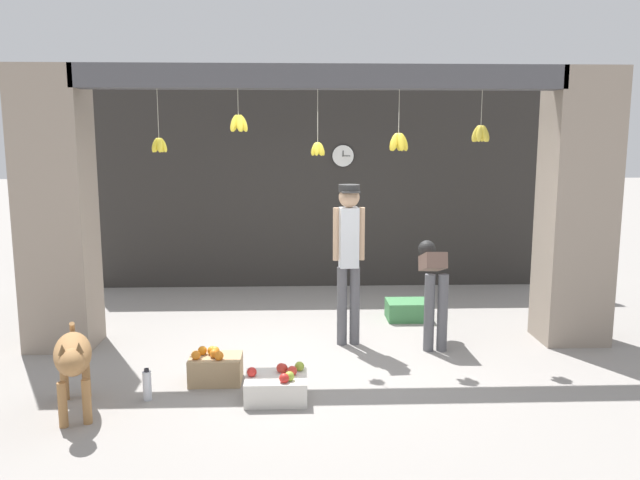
{
  "coord_description": "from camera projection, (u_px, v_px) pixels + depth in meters",
  "views": [
    {
      "loc": [
        -0.25,
        -6.32,
        2.22
      ],
      "look_at": [
        0.0,
        0.45,
        1.13
      ],
      "focal_mm": 35.0,
      "sensor_mm": 36.0,
      "label": 1
    }
  ],
  "objects": [
    {
      "name": "produce_box_green",
      "position": [
        408.0,
        310.0,
        7.77
      ],
      "size": [
        0.52,
        0.42,
        0.24
      ],
      "primitive_type": "cube",
      "color": "#42844C",
      "rests_on": "ground_plane"
    },
    {
      "name": "storefront_awning",
      "position": [
        323.0,
        81.0,
        6.27
      ],
      "size": [
        4.97,
        0.27,
        0.92
      ],
      "color": "#4C4C51"
    },
    {
      "name": "shop_back_wall",
      "position": [
        314.0,
        189.0,
        9.38
      ],
      "size": [
        6.87,
        0.12,
        2.96
      ],
      "primitive_type": "cube",
      "color": "#2D2B28",
      "rests_on": "ground_plane"
    },
    {
      "name": "water_bottle",
      "position": [
        147.0,
        385.0,
        5.35
      ],
      "size": [
        0.07,
        0.07,
        0.28
      ],
      "color": "silver",
      "rests_on": "ground_plane"
    },
    {
      "name": "shopkeeper",
      "position": [
        349.0,
        250.0,
        6.68
      ],
      "size": [
        0.34,
        0.29,
        1.75
      ],
      "rotation": [
        0.0,
        0.0,
        3.21
      ],
      "color": "#56565B",
      "rests_on": "ground_plane"
    },
    {
      "name": "dog",
      "position": [
        73.0,
        357.0,
        5.04
      ],
      "size": [
        0.52,
        1.04,
        0.71
      ],
      "rotation": [
        0.0,
        0.0,
        -1.24
      ],
      "color": "#9E7042",
      "rests_on": "ground_plane"
    },
    {
      "name": "fruit_crate_apples",
      "position": [
        277.0,
        386.0,
        5.37
      ],
      "size": [
        0.53,
        0.42,
        0.29
      ],
      "color": "silver",
      "rests_on": "ground_plane"
    },
    {
      "name": "worker_stooping",
      "position": [
        433.0,
        280.0,
        6.75
      ],
      "size": [
        0.26,
        0.83,
        1.08
      ],
      "rotation": [
        0.0,
        0.0,
        -0.04
      ],
      "color": "#56565B",
      "rests_on": "ground_plane"
    },
    {
      "name": "shop_pillar_right",
      "position": [
        576.0,
        208.0,
        6.76
      ],
      "size": [
        0.7,
        0.6,
        2.96
      ],
      "primitive_type": "cube",
      "color": "gray",
      "rests_on": "ground_plane"
    },
    {
      "name": "ground_plane",
      "position": [
        322.0,
        351.0,
        6.6
      ],
      "size": [
        60.0,
        60.0,
        0.0
      ],
      "primitive_type": "plane",
      "color": "gray"
    },
    {
      "name": "shop_pillar_left",
      "position": [
        57.0,
        211.0,
        6.56
      ],
      "size": [
        0.7,
        0.6,
        2.96
      ],
      "primitive_type": "cube",
      "color": "gray",
      "rests_on": "ground_plane"
    },
    {
      "name": "fruit_crate_oranges",
      "position": [
        215.0,
        368.0,
        5.75
      ],
      "size": [
        0.48,
        0.34,
        0.33
      ],
      "color": "tan",
      "rests_on": "ground_plane"
    },
    {
      "name": "wall_clock",
      "position": [
        343.0,
        156.0,
        9.24
      ],
      "size": [
        0.33,
        0.03,
        0.33
      ],
      "color": "black"
    }
  ]
}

